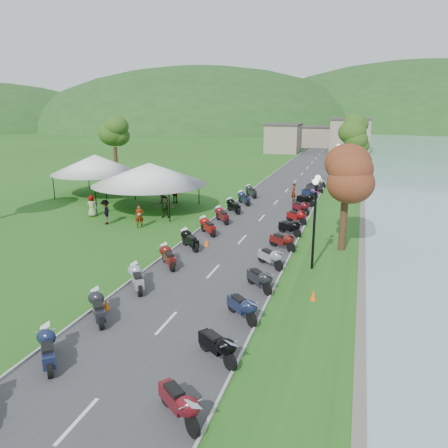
% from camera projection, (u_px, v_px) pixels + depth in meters
% --- Properties ---
extents(road, '(7.00, 120.00, 0.02)m').
position_uv_depth(road, '(287.00, 191.00, 45.48)').
color(road, '#3C3C3F').
rests_on(road, ground).
extents(hills_backdrop, '(360.00, 120.00, 76.00)m').
position_uv_depth(hills_backdrop, '(346.00, 125.00, 192.89)').
color(hills_backdrop, '#285621').
rests_on(hills_backdrop, ground).
extents(far_building, '(18.00, 16.00, 5.00)m').
position_uv_depth(far_building, '(314.00, 137.00, 86.85)').
color(far_building, gray).
rests_on(far_building, ground).
extents(moto_row_left, '(2.60, 38.50, 1.10)m').
position_uv_depth(moto_row_left, '(179.00, 248.00, 25.43)').
color(moto_row_left, '#331411').
rests_on(moto_row_left, ground).
extents(moto_row_right, '(2.60, 40.59, 1.10)m').
position_uv_depth(moto_row_right, '(289.00, 227.00, 29.81)').
color(moto_row_right, '#331411').
rests_on(moto_row_right, ground).
extents(vendor_tent_main, '(6.40, 6.40, 4.00)m').
position_uv_depth(vendor_tent_main, '(150.00, 187.00, 36.72)').
color(vendor_tent_main, white).
rests_on(vendor_tent_main, ground).
extents(vendor_tent_side, '(5.64, 5.64, 4.00)m').
position_uv_depth(vendor_tent_side, '(96.00, 175.00, 42.69)').
color(vendor_tent_side, white).
rests_on(vendor_tent_side, ground).
extents(tree_lakeside, '(2.64, 2.64, 7.33)m').
position_uv_depth(tree_lakeside, '(346.00, 191.00, 25.94)').
color(tree_lakeside, '#37621B').
rests_on(tree_lakeside, ground).
extents(pedestrian_a, '(0.77, 0.68, 1.74)m').
position_uv_depth(pedestrian_a, '(140.00, 228.00, 31.78)').
color(pedestrian_a, slate).
rests_on(pedestrian_a, ground).
extents(pedestrian_b, '(0.86, 0.56, 1.66)m').
position_uv_depth(pedestrian_b, '(163.00, 203.00, 39.94)').
color(pedestrian_b, slate).
rests_on(pedestrian_b, ground).
extents(pedestrian_c, '(1.10, 1.25, 1.84)m').
position_uv_depth(pedestrian_c, '(106.00, 224.00, 32.74)').
color(pedestrian_c, slate).
rests_on(pedestrian_c, ground).
extents(traffic_cone_near, '(0.31, 0.31, 0.49)m').
position_uv_depth(traffic_cone_near, '(106.00, 305.00, 18.95)').
color(traffic_cone_near, '#F2590C').
rests_on(traffic_cone_near, ground).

